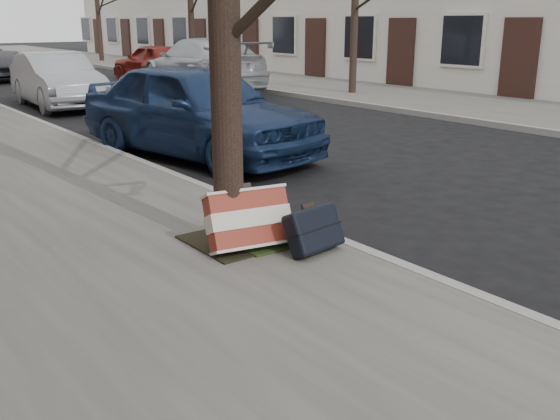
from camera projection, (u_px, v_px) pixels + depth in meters
ground at (485, 243)px, 5.92m from camera, size 120.00×120.00×0.00m
far_sidewalk at (254, 79)px, 21.84m from camera, size 4.00×70.00×0.12m
dirt_patch at (239, 240)px, 5.64m from camera, size 0.85×0.85×0.02m
suitcase_red at (248, 220)px, 5.34m from camera, size 0.77×0.52×0.55m
suitcase_navy at (314, 229)px, 5.30m from camera, size 0.56×0.37×0.42m
car_near_front at (198, 110)px, 9.48m from camera, size 2.47×4.50×1.45m
car_near_mid at (57, 80)px, 14.93m from camera, size 1.59×4.00×1.29m
car_far_front at (203, 65)px, 18.24m from camera, size 2.89×5.61×1.56m
car_far_back at (155, 62)px, 21.42m from camera, size 1.82×3.91×1.29m
tree_far_a at (355, 2)px, 16.52m from camera, size 0.20×0.20×4.73m
tree_far_c at (98, 13)px, 30.16m from camera, size 0.23×0.23×4.48m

